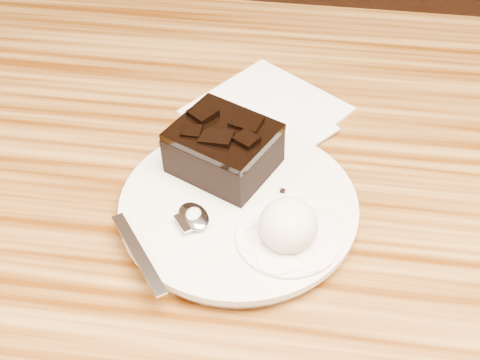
# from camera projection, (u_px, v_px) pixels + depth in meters

# --- Properties ---
(plate) EXTENTS (0.24, 0.24, 0.02)m
(plate) POSITION_uv_depth(u_px,v_px,m) (239.00, 209.00, 0.63)
(plate) COLOR white
(plate) RESTS_ON dining_table
(brownie) EXTENTS (0.12, 0.12, 0.04)m
(brownie) POSITION_uv_depth(u_px,v_px,m) (224.00, 151.00, 0.64)
(brownie) COLOR black
(brownie) RESTS_ON plate
(ice_cream_scoop) EXTENTS (0.05, 0.06, 0.05)m
(ice_cream_scoop) POSITION_uv_depth(u_px,v_px,m) (288.00, 225.00, 0.57)
(ice_cream_scoop) COLOR silver
(ice_cream_scoop) RESTS_ON plate
(melt_puddle) EXTENTS (0.10, 0.10, 0.00)m
(melt_puddle) POSITION_uv_depth(u_px,v_px,m) (287.00, 237.00, 0.58)
(melt_puddle) COLOR white
(melt_puddle) RESTS_ON plate
(spoon) EXTENTS (0.12, 0.14, 0.01)m
(spoon) POSITION_uv_depth(u_px,v_px,m) (194.00, 218.00, 0.60)
(spoon) COLOR silver
(spoon) RESTS_ON plate
(napkin) EXTENTS (0.21, 0.21, 0.01)m
(napkin) POSITION_uv_depth(u_px,v_px,m) (267.00, 109.00, 0.75)
(napkin) COLOR white
(napkin) RESTS_ON dining_table
(crumb_a) EXTENTS (0.01, 0.01, 0.00)m
(crumb_a) POSITION_uv_depth(u_px,v_px,m) (290.00, 257.00, 0.57)
(crumb_a) COLOR black
(crumb_a) RESTS_ON plate
(crumb_b) EXTENTS (0.01, 0.01, 0.00)m
(crumb_b) POSITION_uv_depth(u_px,v_px,m) (283.00, 191.00, 0.63)
(crumb_b) COLOR black
(crumb_b) RESTS_ON plate
(crumb_c) EXTENTS (0.01, 0.01, 0.00)m
(crumb_c) POSITION_uv_depth(u_px,v_px,m) (290.00, 212.00, 0.61)
(crumb_c) COLOR black
(crumb_c) RESTS_ON plate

